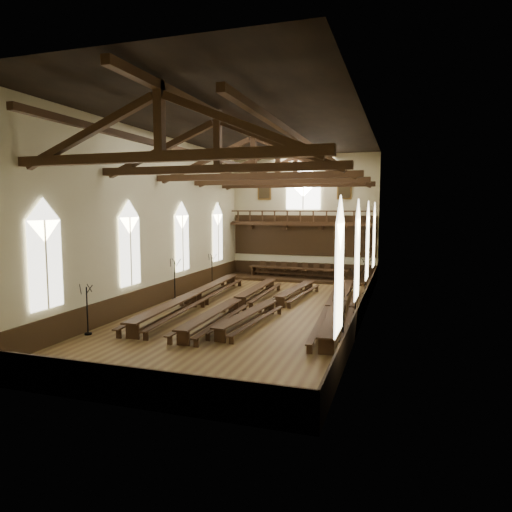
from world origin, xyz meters
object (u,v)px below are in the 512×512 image
at_px(refectory_row_c, 275,302).
at_px(candelabrum_right_far, 365,283).
at_px(candelabrum_left_far, 212,276).
at_px(candelabrum_right_near, 343,326).
at_px(refectory_row_b, 237,301).
at_px(high_table, 297,269).
at_px(refectory_row_d, 339,304).
at_px(candelabrum_right_mid, 356,301).
at_px(candelabrum_left_mid, 175,287).
at_px(dais, 297,279).
at_px(refectory_row_a, 194,296).
at_px(candelabrum_left_near, 88,319).

relative_size(refectory_row_c, candelabrum_right_far, 5.71).
distance_m(candelabrum_left_far, candelabrum_right_near, 16.19).
relative_size(refectory_row_b, high_table, 1.75).
bearing_deg(refectory_row_d, candelabrum_right_near, -80.57).
bearing_deg(candelabrum_right_mid, candelabrum_left_mid, 175.76).
relative_size(dais, candelabrum_left_far, 4.89).
bearing_deg(candelabrum_left_far, candelabrum_left_mid, -90.00).
distance_m(refectory_row_b, dais, 11.85).
distance_m(candelabrum_left_mid, candelabrum_right_mid, 11.13).
distance_m(refectory_row_a, candelabrum_left_far, 7.23).
bearing_deg(candelabrum_left_far, refectory_row_d, -32.91).
xyz_separation_m(refectory_row_a, dais, (3.56, 11.39, -0.48)).
xyz_separation_m(refectory_row_b, candelabrum_left_mid, (-4.74, 1.63, 0.26)).
distance_m(refectory_row_a, refectory_row_d, 8.38).
relative_size(candelabrum_left_near, candelabrum_left_far, 0.99).
xyz_separation_m(candelabrum_right_near, candelabrum_right_mid, (-0.00, 5.18, 0.02)).
distance_m(candelabrum_left_mid, candelabrum_left_far, 5.79).
height_order(candelabrum_left_near, candelabrum_right_far, candelabrum_right_far).
distance_m(refectory_row_a, refectory_row_c, 4.87).
height_order(refectory_row_b, dais, refectory_row_b).
xyz_separation_m(refectory_row_a, candelabrum_left_far, (-1.87, 6.99, 0.13)).
bearing_deg(refectory_row_a, refectory_row_d, 2.44).
bearing_deg(candelabrum_right_mid, candelabrum_left_far, 149.22).
distance_m(refectory_row_a, high_table, 11.93).
bearing_deg(refectory_row_b, candelabrum_left_far, 122.60).
bearing_deg(dais, candelabrum_right_near, -70.71).
distance_m(refectory_row_b, candelabrum_right_far, 9.59).
bearing_deg(refectory_row_d, refectory_row_c, -178.45).
xyz_separation_m(refectory_row_c, candelabrum_left_near, (-6.73, -7.30, 0.21)).
distance_m(refectory_row_b, candelabrum_left_mid, 5.02).
height_order(refectory_row_d, candelabrum_right_near, candelabrum_right_near).
bearing_deg(high_table, candelabrum_left_far, -141.00).
height_order(refectory_row_a, candelabrum_left_near, candelabrum_left_near).
bearing_deg(refectory_row_d, candelabrum_left_near, -144.17).
height_order(candelabrum_left_mid, candelabrum_left_far, candelabrum_left_mid).
bearing_deg(high_table, refectory_row_d, -66.44).
height_order(refectory_row_a, candelabrum_right_near, candelabrum_right_near).
height_order(refectory_row_b, high_table, high_table).
distance_m(refectory_row_a, dais, 11.94).
relative_size(refectory_row_c, candelabrum_left_mid, 5.32).
bearing_deg(candelabrum_right_near, candelabrum_left_far, 133.27).
xyz_separation_m(refectory_row_b, high_table, (0.69, 11.82, 0.31)).
height_order(dais, candelabrum_right_mid, candelabrum_right_mid).
xyz_separation_m(candelabrum_left_mid, candelabrum_right_mid, (11.10, -0.82, -0.02)).
bearing_deg(candelabrum_right_far, refectory_row_b, -131.55).
relative_size(dais, high_table, 1.40).
bearing_deg(refectory_row_b, candelabrum_left_mid, 161.06).
distance_m(refectory_row_a, candelabrum_right_near, 10.40).
bearing_deg(candelabrum_left_far, high_table, 39.00).
relative_size(high_table, candelabrum_right_far, 3.36).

